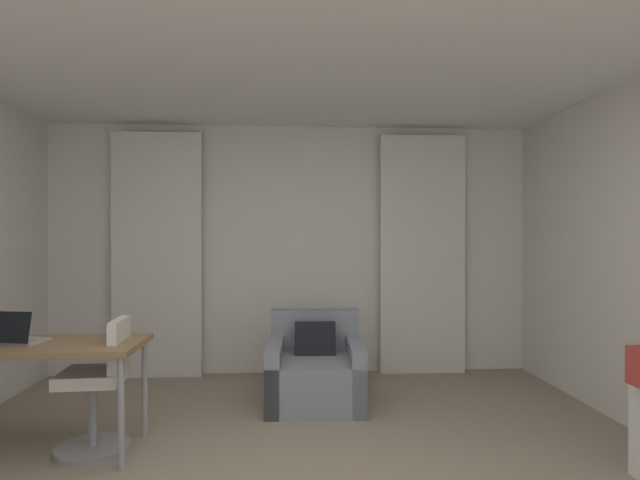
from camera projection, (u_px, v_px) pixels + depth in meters
wall_window at (292, 249)px, 5.50m from camera, size 5.12×0.06×2.60m
curtain_left_panel at (157, 255)px, 5.28m from camera, size 0.90×0.06×2.50m
curtain_right_panel at (422, 254)px, 5.46m from camera, size 0.90×0.06×2.50m
armchair at (315, 372)px, 4.48m from camera, size 0.84×0.90×0.76m
desk at (28, 352)px, 3.39m from camera, size 1.46×0.62×0.74m
desk_chair at (99, 392)px, 3.45m from camera, size 0.48×0.48×0.88m
laptop at (15, 336)px, 3.38m from camera, size 0.36×0.30×0.22m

